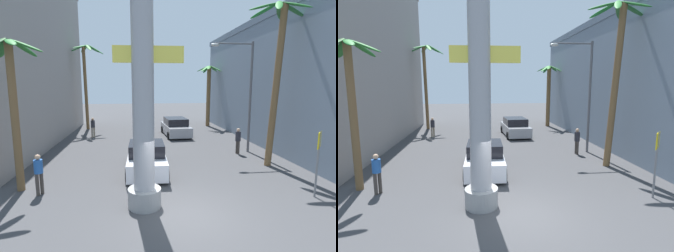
{
  "view_description": "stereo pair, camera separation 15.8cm",
  "coord_description": "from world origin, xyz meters",
  "views": [
    {
      "loc": [
        -1.55,
        -8.26,
        4.42
      ],
      "look_at": [
        0.0,
        4.0,
        2.48
      ],
      "focal_mm": 28.0,
      "sensor_mm": 36.0,
      "label": 1
    },
    {
      "loc": [
        -1.4,
        -8.27,
        4.42
      ],
      "look_at": [
        0.0,
        4.0,
        2.48
      ],
      "focal_mm": 28.0,
      "sensor_mm": 36.0,
      "label": 2
    }
  ],
  "objects": [
    {
      "name": "car_lead",
      "position": [
        -1.0,
        4.92,
        0.7
      ],
      "size": [
        2.11,
        4.79,
        1.56
      ],
      "color": "black",
      "rests_on": "ground"
    },
    {
      "name": "palm_tree_near_left",
      "position": [
        -6.41,
        3.01,
        4.11
      ],
      "size": [
        2.58,
        2.44,
        6.28
      ],
      "color": "brown",
      "rests_on": "ground"
    },
    {
      "name": "neon_sign_pole",
      "position": [
        -1.26,
        0.83,
        4.65
      ],
      "size": [
        2.71,
        1.21,
        10.37
      ],
      "color": "#9E9EA3",
      "rests_on": "ground"
    },
    {
      "name": "palm_tree_far_right",
      "position": [
        6.3,
        19.14,
        3.97
      ],
      "size": [
        2.72,
        2.7,
        6.49
      ],
      "color": "brown",
      "rests_on": "ground"
    },
    {
      "name": "ground_plane",
      "position": [
        0.0,
        10.0,
        0.0
      ],
      "size": [
        89.91,
        89.91,
        0.0
      ],
      "primitive_type": "plane",
      "color": "#424244"
    },
    {
      "name": "palm_tree_near_right",
      "position": [
        5.93,
        5.05,
        5.45
      ],
      "size": [
        3.37,
        3.04,
        8.73
      ],
      "color": "brown",
      "rests_on": "ground"
    },
    {
      "name": "pedestrian_curb_left",
      "position": [
        -5.45,
        2.44,
        0.99
      ],
      "size": [
        0.47,
        0.47,
        1.68
      ],
      "color": "#3F3833",
      "rests_on": "ground"
    },
    {
      "name": "street_lamp",
      "position": [
        5.46,
        8.03,
        4.35
      ],
      "size": [
        2.79,
        0.28,
        7.13
      ],
      "color": "#59595E",
      "rests_on": "ground"
    },
    {
      "name": "crossing_sign",
      "position": [
        5.51,
        0.83,
        1.74
      ],
      "size": [
        0.47,
        0.47,
        2.66
      ],
      "color": "slate",
      "rests_on": "ground"
    },
    {
      "name": "building_left",
      "position": [
        -10.48,
        12.83,
        6.92
      ],
      "size": [
        6.21,
        19.58,
        13.81
      ],
      "color": "gray",
      "rests_on": "ground"
    },
    {
      "name": "car_far",
      "position": [
        1.98,
        14.27,
        0.74
      ],
      "size": [
        2.26,
        4.65,
        1.56
      ],
      "color": "black",
      "rests_on": "ground"
    },
    {
      "name": "building_right",
      "position": [
        10.48,
        11.34,
        4.68
      ],
      "size": [
        6.32,
        22.86,
        9.34
      ],
      "color": "slate",
      "rests_on": "ground"
    },
    {
      "name": "palm_tree_far_left",
      "position": [
        -6.21,
        18.47,
        5.49
      ],
      "size": [
        3.43,
        3.35,
        8.3
      ],
      "color": "brown",
      "rests_on": "ground"
    },
    {
      "name": "pedestrian_far_left",
      "position": [
        -5.1,
        14.19,
        0.99
      ],
      "size": [
        0.48,
        0.48,
        1.69
      ],
      "color": "gray",
      "rests_on": "ground"
    },
    {
      "name": "pedestrian_mid_right",
      "position": [
        5.01,
        7.58,
        0.98
      ],
      "size": [
        0.4,
        0.4,
        1.67
      ],
      "color": "#3F3833",
      "rests_on": "ground"
    }
  ]
}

